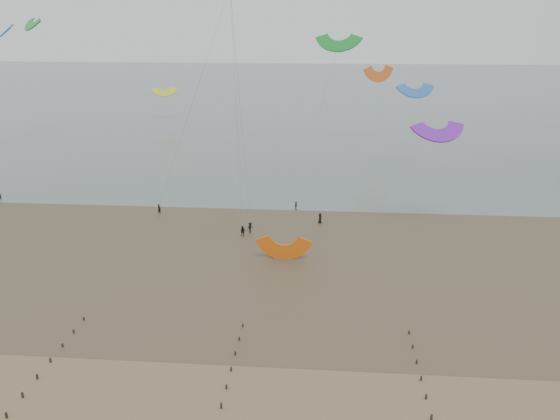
% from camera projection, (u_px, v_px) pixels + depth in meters
% --- Properties ---
extents(ground, '(500.00, 500.00, 0.00)m').
position_uv_depth(ground, '(180.00, 397.00, 48.91)').
color(ground, brown).
rests_on(ground, ground).
extents(sea_and_shore, '(500.00, 665.00, 0.03)m').
position_uv_depth(sea_and_shore, '(211.00, 244.00, 81.47)').
color(sea_and_shore, '#475654').
rests_on(sea_and_shore, ground).
extents(kitesurfer_lead, '(0.75, 0.64, 1.74)m').
position_uv_depth(kitesurfer_lead, '(159.00, 209.00, 93.49)').
color(kitesurfer_lead, black).
rests_on(kitesurfer_lead, ground).
extents(kitesurfers, '(132.42, 22.89, 1.89)m').
position_uv_depth(kitesurfers, '(371.00, 214.00, 91.19)').
color(kitesurfers, black).
rests_on(kitesurfers, ground).
extents(grounded_kite, '(6.76, 5.37, 3.61)m').
position_uv_depth(grounded_kite, '(284.00, 259.00, 76.59)').
color(grounded_kite, '#E75D0E').
rests_on(grounded_kite, ground).
extents(kites_airborne, '(239.01, 112.33, 35.94)m').
position_uv_depth(kites_airborne, '(240.00, 65.00, 123.97)').
color(kites_airborne, purple).
rests_on(kites_airborne, ground).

